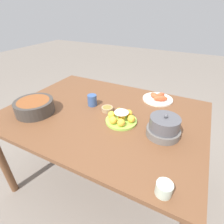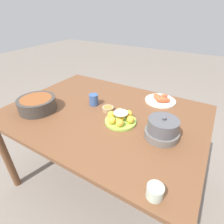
{
  "view_description": "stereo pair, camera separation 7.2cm",
  "coord_description": "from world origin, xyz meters",
  "px_view_note": "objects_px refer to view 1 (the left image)",
  "views": [
    {
      "loc": [
        -0.57,
        0.98,
        1.46
      ],
      "look_at": [
        -0.09,
        0.03,
        0.8
      ],
      "focal_mm": 28.0,
      "sensor_mm": 36.0,
      "label": 1
    },
    {
      "loc": [
        -0.64,
        0.95,
        1.46
      ],
      "look_at": [
        -0.09,
        0.03,
        0.8
      ],
      "focal_mm": 28.0,
      "sensor_mm": 36.0,
      "label": 2
    }
  ],
  "objects_px": {
    "dining_table": "(104,121)",
    "sauce_bowl": "(107,109)",
    "warming_pot": "(164,127)",
    "cup_far": "(164,189)",
    "cake_plate": "(121,118)",
    "seafood_platter": "(158,98)",
    "serving_bowl": "(35,106)",
    "cup_near": "(92,100)"
  },
  "relations": [
    {
      "from": "cake_plate",
      "to": "warming_pot",
      "type": "height_order",
      "value": "warming_pot"
    },
    {
      "from": "cup_far",
      "to": "warming_pot",
      "type": "distance_m",
      "value": 0.41
    },
    {
      "from": "serving_bowl",
      "to": "warming_pot",
      "type": "height_order",
      "value": "warming_pot"
    },
    {
      "from": "serving_bowl",
      "to": "warming_pot",
      "type": "distance_m",
      "value": 0.93
    },
    {
      "from": "cake_plate",
      "to": "warming_pot",
      "type": "xyz_separation_m",
      "value": [
        -0.29,
        0.01,
        0.03
      ]
    },
    {
      "from": "warming_pot",
      "to": "sauce_bowl",
      "type": "bearing_deg",
      "value": -12.34
    },
    {
      "from": "dining_table",
      "to": "seafood_platter",
      "type": "bearing_deg",
      "value": -129.5
    },
    {
      "from": "cake_plate",
      "to": "sauce_bowl",
      "type": "relative_size",
      "value": 2.49
    },
    {
      "from": "cake_plate",
      "to": "cup_far",
      "type": "distance_m",
      "value": 0.57
    },
    {
      "from": "cup_far",
      "to": "warming_pot",
      "type": "xyz_separation_m",
      "value": [
        0.1,
        -0.4,
        0.03
      ]
    },
    {
      "from": "seafood_platter",
      "to": "warming_pot",
      "type": "bearing_deg",
      "value": 108.03
    },
    {
      "from": "sauce_bowl",
      "to": "cup_far",
      "type": "distance_m",
      "value": 0.74
    },
    {
      "from": "cup_near",
      "to": "cup_far",
      "type": "distance_m",
      "value": 0.87
    },
    {
      "from": "dining_table",
      "to": "serving_bowl",
      "type": "distance_m",
      "value": 0.53
    },
    {
      "from": "dining_table",
      "to": "cup_near",
      "type": "height_order",
      "value": "cup_near"
    },
    {
      "from": "dining_table",
      "to": "sauce_bowl",
      "type": "xyz_separation_m",
      "value": [
        -0.02,
        -0.03,
        0.1
      ]
    },
    {
      "from": "dining_table",
      "to": "sauce_bowl",
      "type": "distance_m",
      "value": 0.11
    },
    {
      "from": "sauce_bowl",
      "to": "cup_near",
      "type": "xyz_separation_m",
      "value": [
        0.15,
        -0.02,
        0.03
      ]
    },
    {
      "from": "sauce_bowl",
      "to": "cup_near",
      "type": "height_order",
      "value": "cup_near"
    },
    {
      "from": "cup_near",
      "to": "dining_table",
      "type": "bearing_deg",
      "value": 158.58
    },
    {
      "from": "dining_table",
      "to": "sauce_bowl",
      "type": "bearing_deg",
      "value": -121.14
    },
    {
      "from": "seafood_platter",
      "to": "warming_pot",
      "type": "distance_m",
      "value": 0.48
    },
    {
      "from": "warming_pot",
      "to": "cup_far",
      "type": "bearing_deg",
      "value": 103.53
    },
    {
      "from": "serving_bowl",
      "to": "warming_pot",
      "type": "relative_size",
      "value": 1.36
    },
    {
      "from": "seafood_platter",
      "to": "cup_near",
      "type": "height_order",
      "value": "cup_near"
    },
    {
      "from": "sauce_bowl",
      "to": "warming_pot",
      "type": "height_order",
      "value": "warming_pot"
    },
    {
      "from": "seafood_platter",
      "to": "cup_near",
      "type": "distance_m",
      "value": 0.56
    },
    {
      "from": "cup_near",
      "to": "cup_far",
      "type": "height_order",
      "value": "cup_near"
    },
    {
      "from": "sauce_bowl",
      "to": "seafood_platter",
      "type": "xyz_separation_m",
      "value": [
        -0.3,
        -0.36,
        -0.0
      ]
    },
    {
      "from": "cake_plate",
      "to": "seafood_platter",
      "type": "relative_size",
      "value": 0.86
    },
    {
      "from": "sauce_bowl",
      "to": "warming_pot",
      "type": "bearing_deg",
      "value": 167.66
    },
    {
      "from": "cup_near",
      "to": "cup_far",
      "type": "xyz_separation_m",
      "value": [
        -0.69,
        0.52,
        -0.01
      ]
    },
    {
      "from": "dining_table",
      "to": "cup_far",
      "type": "xyz_separation_m",
      "value": [
        -0.56,
        0.47,
        0.12
      ]
    },
    {
      "from": "serving_bowl",
      "to": "seafood_platter",
      "type": "relative_size",
      "value": 1.11
    },
    {
      "from": "cake_plate",
      "to": "cup_near",
      "type": "height_order",
      "value": "cup_near"
    },
    {
      "from": "cake_plate",
      "to": "cup_near",
      "type": "bearing_deg",
      "value": -19.81
    },
    {
      "from": "seafood_platter",
      "to": "cake_plate",
      "type": "bearing_deg",
      "value": 71.91
    },
    {
      "from": "serving_bowl",
      "to": "cup_near",
      "type": "relative_size",
      "value": 3.12
    },
    {
      "from": "cake_plate",
      "to": "sauce_bowl",
      "type": "height_order",
      "value": "cake_plate"
    },
    {
      "from": "cup_far",
      "to": "warming_pot",
      "type": "relative_size",
      "value": 0.35
    },
    {
      "from": "sauce_bowl",
      "to": "dining_table",
      "type": "bearing_deg",
      "value": 58.86
    },
    {
      "from": "cup_near",
      "to": "warming_pot",
      "type": "distance_m",
      "value": 0.61
    }
  ]
}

